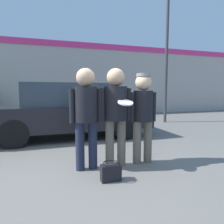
{
  "coord_description": "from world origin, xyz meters",
  "views": [
    {
      "loc": [
        -0.74,
        -3.16,
        1.34
      ],
      "look_at": [
        0.39,
        0.33,
        0.95
      ],
      "focal_mm": 32.0,
      "sensor_mm": 36.0,
      "label": 1
    }
  ],
  "objects_px": {
    "person_right": "(143,110)",
    "street_lamp": "(172,30)",
    "handbag": "(111,172)",
    "person_middle_with_frisbee": "(116,108)",
    "person_left": "(86,109)",
    "parked_car_near": "(70,110)"
  },
  "relations": [
    {
      "from": "person_left",
      "to": "street_lamp",
      "type": "distance_m",
      "value": 6.64
    },
    {
      "from": "person_right",
      "to": "street_lamp",
      "type": "relative_size",
      "value": 0.26
    },
    {
      "from": "street_lamp",
      "to": "handbag",
      "type": "bearing_deg",
      "value": -131.53
    },
    {
      "from": "person_left",
      "to": "person_right",
      "type": "bearing_deg",
      "value": -0.8
    },
    {
      "from": "person_middle_with_frisbee",
      "to": "street_lamp",
      "type": "xyz_separation_m",
      "value": [
        3.87,
        4.11,
        2.81
      ]
    },
    {
      "from": "street_lamp",
      "to": "person_left",
      "type": "bearing_deg",
      "value": -136.9
    },
    {
      "from": "person_middle_with_frisbee",
      "to": "person_left",
      "type": "bearing_deg",
      "value": 179.27
    },
    {
      "from": "street_lamp",
      "to": "person_right",
      "type": "bearing_deg",
      "value": -129.05
    },
    {
      "from": "handbag",
      "to": "person_left",
      "type": "bearing_deg",
      "value": 114.9
    },
    {
      "from": "person_middle_with_frisbee",
      "to": "street_lamp",
      "type": "height_order",
      "value": "street_lamp"
    },
    {
      "from": "person_middle_with_frisbee",
      "to": "person_right",
      "type": "xyz_separation_m",
      "value": [
        0.52,
        -0.01,
        -0.06
      ]
    },
    {
      "from": "parked_car_near",
      "to": "street_lamp",
      "type": "xyz_separation_m",
      "value": [
        4.4,
        1.53,
        3.08
      ]
    },
    {
      "from": "person_left",
      "to": "person_right",
      "type": "height_order",
      "value": "person_left"
    },
    {
      "from": "person_right",
      "to": "street_lamp",
      "type": "distance_m",
      "value": 6.03
    },
    {
      "from": "person_middle_with_frisbee",
      "to": "handbag",
      "type": "xyz_separation_m",
      "value": [
        -0.27,
        -0.55,
        -0.91
      ]
    },
    {
      "from": "street_lamp",
      "to": "handbag",
      "type": "distance_m",
      "value": 7.26
    },
    {
      "from": "street_lamp",
      "to": "parked_car_near",
      "type": "bearing_deg",
      "value": -160.87
    },
    {
      "from": "person_right",
      "to": "person_left",
      "type": "bearing_deg",
      "value": 179.2
    },
    {
      "from": "person_right",
      "to": "person_middle_with_frisbee",
      "type": "bearing_deg",
      "value": 179.13
    },
    {
      "from": "parked_car_near",
      "to": "person_middle_with_frisbee",
      "type": "bearing_deg",
      "value": -78.33
    },
    {
      "from": "person_left",
      "to": "handbag",
      "type": "bearing_deg",
      "value": -65.1
    },
    {
      "from": "person_middle_with_frisbee",
      "to": "handbag",
      "type": "height_order",
      "value": "person_middle_with_frisbee"
    }
  ]
}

